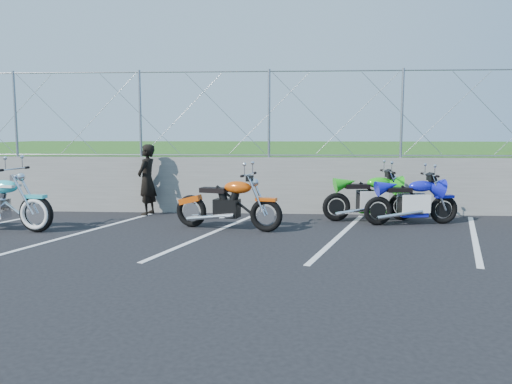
# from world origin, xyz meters

# --- Properties ---
(ground) EXTENTS (90.00, 90.00, 0.00)m
(ground) POSITION_xyz_m (0.00, 0.00, 0.00)
(ground) COLOR black
(ground) RESTS_ON ground
(retaining_wall) EXTENTS (30.00, 0.22, 1.30)m
(retaining_wall) POSITION_xyz_m (0.00, 3.50, 0.65)
(retaining_wall) COLOR slate
(retaining_wall) RESTS_ON ground
(grass_field) EXTENTS (30.00, 20.00, 1.30)m
(grass_field) POSITION_xyz_m (0.00, 13.50, 0.65)
(grass_field) COLOR #214E15
(grass_field) RESTS_ON ground
(chain_link_fence) EXTENTS (28.00, 0.03, 2.00)m
(chain_link_fence) POSITION_xyz_m (0.00, 3.50, 2.30)
(chain_link_fence) COLOR gray
(chain_link_fence) RESTS_ON retaining_wall
(parking_lines) EXTENTS (18.29, 4.31, 0.01)m
(parking_lines) POSITION_xyz_m (1.20, 1.00, 0.00)
(parking_lines) COLOR silver
(parking_lines) RESTS_ON ground
(naked_orange) EXTENTS (2.16, 0.82, 1.10)m
(naked_orange) POSITION_xyz_m (0.31, 1.44, 0.47)
(naked_orange) COLOR black
(naked_orange) RESTS_ON ground
(sportbike_green) EXTENTS (2.04, 0.72, 1.06)m
(sportbike_green) POSITION_xyz_m (3.21, 2.60, 0.46)
(sportbike_green) COLOR black
(sportbike_green) RESTS_ON ground
(sportbike_blue) EXTENTS (1.98, 0.70, 1.03)m
(sportbike_blue) POSITION_xyz_m (3.98, 2.19, 0.44)
(sportbike_blue) COLOR black
(sportbike_blue) RESTS_ON ground
(person_standing) EXTENTS (0.48, 0.65, 1.61)m
(person_standing) POSITION_xyz_m (-1.76, 3.06, 0.80)
(person_standing) COLOR black
(person_standing) RESTS_ON ground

